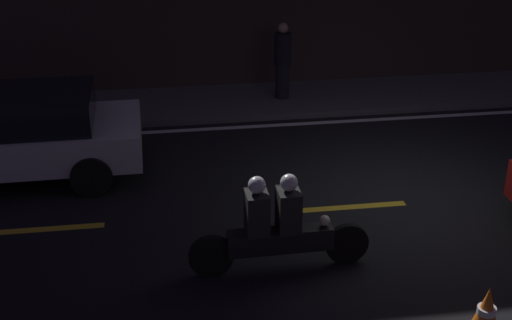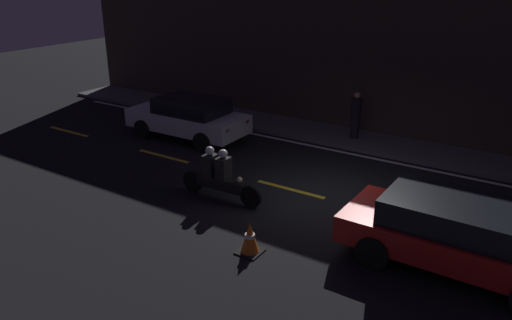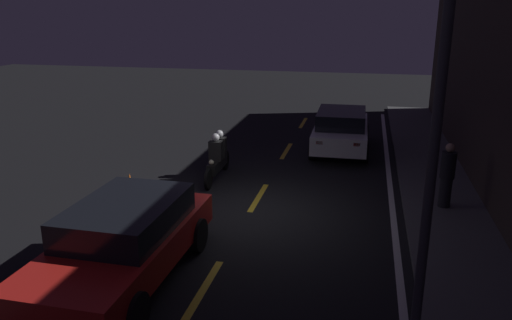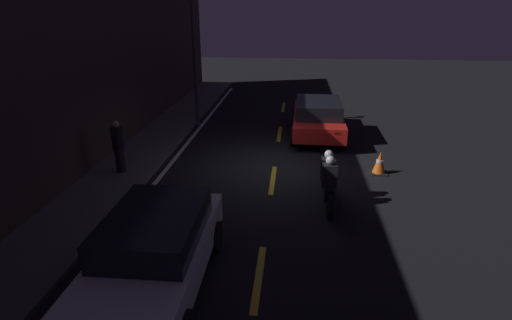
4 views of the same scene
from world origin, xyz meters
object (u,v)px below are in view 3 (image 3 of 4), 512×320
(sedan_white, at_px, (341,129))
(pedestrian, at_px, (447,175))
(street_lamp, at_px, (437,125))
(taxi_red, at_px, (124,239))
(traffic_cone_near, at_px, (130,187))
(motorcycle, at_px, (218,157))

(sedan_white, xyz_separation_m, pedestrian, (4.85, 2.74, 0.15))
(street_lamp, bearing_deg, sedan_white, -170.73)
(sedan_white, height_order, street_lamp, street_lamp)
(sedan_white, relative_size, pedestrian, 2.66)
(taxi_red, xyz_separation_m, street_lamp, (0.75, 4.90, 2.47))
(taxi_red, bearing_deg, traffic_cone_near, -154.15)
(motorcycle, bearing_deg, sedan_white, 137.45)
(traffic_cone_near, bearing_deg, motorcycle, 140.54)
(traffic_cone_near, height_order, pedestrian, pedestrian)
(sedan_white, xyz_separation_m, motorcycle, (3.69, -3.25, -0.13))
(taxi_red, relative_size, street_lamp, 0.78)
(taxi_red, relative_size, pedestrian, 2.87)
(street_lamp, bearing_deg, taxi_red, -98.72)
(sedan_white, relative_size, traffic_cone_near, 6.07)
(motorcycle, height_order, street_lamp, street_lamp)
(motorcycle, xyz_separation_m, pedestrian, (1.17, 5.98, 0.28))
(taxi_red, height_order, motorcycle, taxi_red)
(sedan_white, xyz_separation_m, traffic_cone_near, (5.75, -4.94, -0.43))
(sedan_white, distance_m, taxi_red, 9.92)
(pedestrian, relative_size, street_lamp, 0.27)
(traffic_cone_near, relative_size, street_lamp, 0.12)
(pedestrian, bearing_deg, traffic_cone_near, -83.36)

